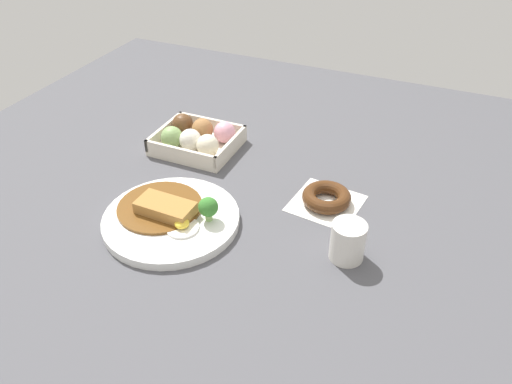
{
  "coord_description": "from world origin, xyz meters",
  "views": [
    {
      "loc": [
        -0.37,
        0.74,
        0.65
      ],
      "look_at": [
        -0.03,
        -0.04,
        0.03
      ],
      "focal_mm": 35.36,
      "sensor_mm": 36.0,
      "label": 1
    }
  ],
  "objects_px": {
    "donut_box": "(197,138)",
    "coffee_mug": "(348,241)",
    "curry_plate": "(171,217)",
    "chocolate_ring_donut": "(326,198)"
  },
  "relations": [
    {
      "from": "curry_plate",
      "to": "coffee_mug",
      "type": "xyz_separation_m",
      "value": [
        -0.35,
        -0.04,
        0.02
      ]
    },
    {
      "from": "donut_box",
      "to": "coffee_mug",
      "type": "height_order",
      "value": "coffee_mug"
    },
    {
      "from": "coffee_mug",
      "to": "donut_box",
      "type": "bearing_deg",
      "value": -27.76
    },
    {
      "from": "curry_plate",
      "to": "donut_box",
      "type": "xyz_separation_m",
      "value": [
        0.09,
        -0.28,
        0.01
      ]
    },
    {
      "from": "chocolate_ring_donut",
      "to": "coffee_mug",
      "type": "xyz_separation_m",
      "value": [
        -0.08,
        0.14,
        0.02
      ]
    },
    {
      "from": "chocolate_ring_donut",
      "to": "coffee_mug",
      "type": "relative_size",
      "value": 2.01
    },
    {
      "from": "donut_box",
      "to": "chocolate_ring_donut",
      "type": "height_order",
      "value": "donut_box"
    },
    {
      "from": "donut_box",
      "to": "coffee_mug",
      "type": "bearing_deg",
      "value": 152.24
    },
    {
      "from": "curry_plate",
      "to": "chocolate_ring_donut",
      "type": "distance_m",
      "value": 0.32
    },
    {
      "from": "curry_plate",
      "to": "donut_box",
      "type": "distance_m",
      "value": 0.29
    }
  ]
}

